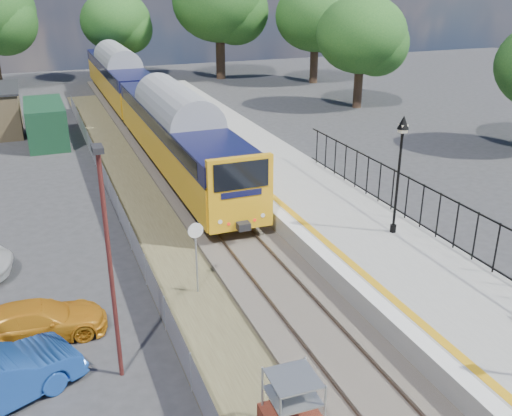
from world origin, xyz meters
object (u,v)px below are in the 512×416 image
brick_plinth (292,414)px  car_yellow (37,321)px  carpark_lamp (109,253)px  train (141,97)px  speed_sign (196,247)px  victorian_lamp_north (401,148)px

brick_plinth → car_yellow: (-5.27, 6.71, -0.38)m
brick_plinth → carpark_lamp: (-3.24, 4.07, 2.77)m
train → speed_sign: 23.54m
speed_sign → train: bearing=79.6°
victorian_lamp_north → carpark_lamp: (-11.11, -3.65, -0.56)m
brick_plinth → speed_sign: 7.52m
victorian_lamp_north → brick_plinth: (-7.87, -7.72, -3.33)m
speed_sign → carpark_lamp: carpark_lamp is taller
carpark_lamp → car_yellow: bearing=127.5°
speed_sign → carpark_lamp: size_ratio=0.41×
car_yellow → brick_plinth: bearing=-140.4°
brick_plinth → carpark_lamp: 5.89m
victorian_lamp_north → car_yellow: 13.69m
carpark_lamp → car_yellow: (-2.03, 2.64, -3.15)m
speed_sign → car_yellow: (-5.17, -0.77, -1.21)m
car_yellow → victorian_lamp_north: bearing=-84.2°
brick_plinth → car_yellow: 8.54m
victorian_lamp_north → carpark_lamp: carpark_lamp is taller
victorian_lamp_north → brick_plinth: victorian_lamp_north is taller
victorian_lamp_north → brick_plinth: bearing=-135.5°
victorian_lamp_north → train: (-5.30, 23.14, -1.96)m
victorian_lamp_north → train: 23.82m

